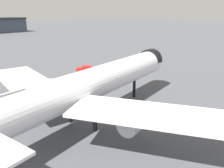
# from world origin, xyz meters

# --- Properties ---
(ground) EXTENTS (900.00, 900.00, 0.00)m
(ground) POSITION_xyz_m (0.00, 0.00, 0.00)
(ground) COLOR #4C4F54
(airliner_near_gate) EXTENTS (61.30, 54.98, 17.73)m
(airliner_near_gate) POSITION_xyz_m (-2.41, 0.38, 7.81)
(airliner_near_gate) COLOR white
(airliner_near_gate) RESTS_ON ground
(service_truck_front) EXTENTS (5.89, 4.85, 3.00)m
(service_truck_front) POSITION_xyz_m (18.59, 31.74, 1.59)
(service_truck_front) COLOR black
(service_truck_front) RESTS_ON ground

